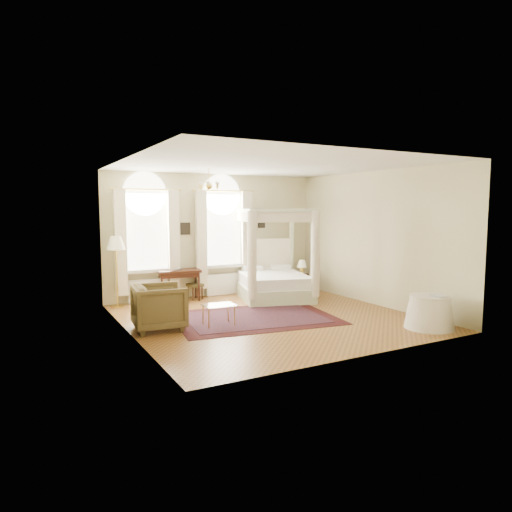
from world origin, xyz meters
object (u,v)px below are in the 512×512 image
(stool, at_px, (195,286))
(coffee_table, at_px, (219,307))
(nightstand, at_px, (299,283))
(writing_desk, at_px, (179,274))
(canopy_bed, at_px, (274,278))
(floor_lamp, at_px, (116,247))
(side_table, at_px, (430,312))
(armchair, at_px, (159,307))

(stool, height_order, coffee_table, coffee_table)
(nightstand, bearing_deg, writing_desk, 169.61)
(nightstand, bearing_deg, stool, 168.23)
(coffee_table, bearing_deg, canopy_bed, 38.31)
(stool, distance_m, floor_lamp, 2.29)
(writing_desk, xyz_separation_m, side_table, (3.51, -4.98, -0.36))
(floor_lamp, bearing_deg, canopy_bed, -12.73)
(writing_desk, height_order, coffee_table, writing_desk)
(armchair, distance_m, side_table, 5.37)
(stool, distance_m, side_table, 5.85)
(writing_desk, relative_size, coffee_table, 1.73)
(canopy_bed, bearing_deg, armchair, -155.35)
(floor_lamp, bearing_deg, stool, -0.18)
(side_table, bearing_deg, armchair, 152.77)
(armchair, bearing_deg, nightstand, -61.65)
(canopy_bed, height_order, armchair, canopy_bed)
(canopy_bed, distance_m, stool, 2.09)
(nightstand, xyz_separation_m, stool, (-2.88, 0.60, 0.06))
(coffee_table, height_order, floor_lamp, floor_lamp)
(canopy_bed, relative_size, side_table, 2.65)
(nightstand, relative_size, side_table, 0.58)
(writing_desk, distance_m, floor_lamp, 1.75)
(canopy_bed, bearing_deg, writing_desk, 159.26)
(canopy_bed, relative_size, armchair, 2.59)
(coffee_table, bearing_deg, stool, 78.92)
(side_table, bearing_deg, coffee_table, 148.96)
(canopy_bed, xyz_separation_m, floor_lamp, (-3.88, 0.88, 0.93))
(writing_desk, height_order, side_table, writing_desk)
(writing_desk, height_order, stool, writing_desk)
(armchair, bearing_deg, side_table, -111.57)
(floor_lamp, distance_m, side_table, 7.20)
(writing_desk, relative_size, stool, 2.80)
(nightstand, distance_m, stool, 2.94)
(stool, relative_size, floor_lamp, 0.24)
(coffee_table, height_order, side_table, side_table)
(canopy_bed, relative_size, floor_lamp, 1.49)
(armchair, height_order, floor_lamp, floor_lamp)
(stool, xyz_separation_m, floor_lamp, (-1.99, 0.01, 1.13))
(stool, relative_size, coffee_table, 0.62)
(canopy_bed, distance_m, armchair, 3.95)
(writing_desk, distance_m, armchair, 2.83)
(writing_desk, xyz_separation_m, stool, (0.43, -0.01, -0.35))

